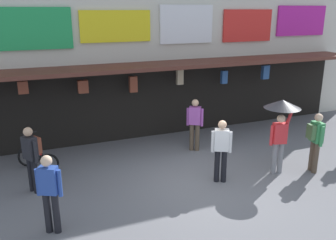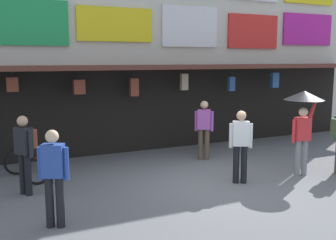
% 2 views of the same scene
% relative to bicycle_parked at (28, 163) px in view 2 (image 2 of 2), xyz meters
% --- Properties ---
extents(ground_plane, '(80.00, 80.00, 0.00)m').
position_rel_bicycle_parked_xyz_m(ground_plane, '(4.00, -2.30, -0.39)').
color(ground_plane, slate).
extents(shopfront, '(18.00, 2.60, 8.00)m').
position_rel_bicycle_parked_xyz_m(shopfront, '(4.00, 2.27, 3.57)').
color(shopfront, beige).
rests_on(shopfront, ground).
extents(bicycle_parked, '(1.06, 1.33, 1.05)m').
position_rel_bicycle_parked_xyz_m(bicycle_parked, '(0.00, 0.00, 0.00)').
color(bicycle_parked, black).
rests_on(bicycle_parked, ground).
extents(pedestrian_with_umbrella, '(0.96, 0.96, 2.08)m').
position_rel_bicycle_parked_xyz_m(pedestrian_with_umbrella, '(6.09, -2.51, 1.25)').
color(pedestrian_with_umbrella, gray).
rests_on(pedestrian_with_umbrella, ground).
extents(pedestrian_in_yellow, '(0.48, 0.36, 1.68)m').
position_rel_bicycle_parked_xyz_m(pedestrian_in_yellow, '(0.11, -3.07, 0.55)').
color(pedestrian_in_yellow, black).
rests_on(pedestrian_in_yellow, ground).
extents(pedestrian_in_blue, '(0.47, 0.48, 1.68)m').
position_rel_bicycle_parked_xyz_m(pedestrian_in_blue, '(-0.14, -1.10, 0.59)').
color(pedestrian_in_blue, black).
rests_on(pedestrian_in_blue, ground).
extents(pedestrian_in_red, '(0.48, 0.46, 1.68)m').
position_rel_bicycle_parked_xyz_m(pedestrian_in_red, '(4.39, -2.36, 0.59)').
color(pedestrian_in_red, black).
rests_on(pedestrian_in_red, ground).
extents(pedestrian_in_green, '(0.46, 0.38, 1.68)m').
position_rel_bicycle_parked_xyz_m(pedestrian_in_green, '(4.72, -0.16, 0.55)').
color(pedestrian_in_green, brown).
rests_on(pedestrian_in_green, ground).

